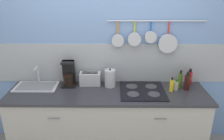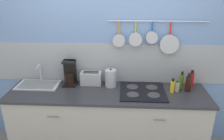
% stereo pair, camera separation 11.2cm
% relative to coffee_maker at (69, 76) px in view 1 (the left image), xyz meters
% --- Properties ---
extents(wall_back, '(7.20, 0.14, 2.60)m').
position_rel_coffee_maker_xyz_m(wall_back, '(0.52, 0.16, 0.25)').
color(wall_back, '#7293C6').
rests_on(wall_back, ground_plane).
extents(cabinet_base, '(2.46, 0.61, 0.85)m').
position_rel_coffee_maker_xyz_m(cabinet_base, '(0.52, -0.20, -0.60)').
color(cabinet_base, '#B7B2A8').
rests_on(cabinet_base, ground_plane).
extents(countertop, '(2.50, 0.63, 0.03)m').
position_rel_coffee_maker_xyz_m(countertop, '(0.52, -0.20, -0.15)').
color(countertop, '#2D2D33').
rests_on(countertop, cabinet_base).
extents(sink_basin, '(0.55, 0.32, 0.25)m').
position_rel_coffee_maker_xyz_m(sink_basin, '(-0.42, -0.05, -0.12)').
color(sink_basin, '#B7BABF').
rests_on(sink_basin, countertop).
extents(coffee_maker, '(0.17, 0.17, 0.33)m').
position_rel_coffee_maker_xyz_m(coffee_maker, '(0.00, 0.00, 0.00)').
color(coffee_maker, black).
rests_on(coffee_maker, countertop).
extents(toaster, '(0.29, 0.14, 0.17)m').
position_rel_coffee_maker_xyz_m(toaster, '(0.28, 0.02, -0.05)').
color(toaster, '#B7BABF').
rests_on(toaster, countertop).
extents(kettle, '(0.14, 0.14, 0.25)m').
position_rel_coffee_maker_xyz_m(kettle, '(0.55, -0.02, -0.02)').
color(kettle, '#B7BABF').
rests_on(kettle, countertop).
extents(cooktop, '(0.56, 0.54, 0.01)m').
position_rel_coffee_maker_xyz_m(cooktop, '(0.95, -0.17, -0.13)').
color(cooktop, black).
rests_on(cooktop, countertop).
extents(bottle_cooking_wine, '(0.05, 0.05, 0.18)m').
position_rel_coffee_maker_xyz_m(bottle_cooking_wine, '(1.32, -0.16, -0.06)').
color(bottle_cooking_wine, yellow).
rests_on(bottle_cooking_wine, countertop).
extents(bottle_vinegar, '(0.06, 0.06, 0.14)m').
position_rel_coffee_maker_xyz_m(bottle_vinegar, '(1.38, -0.13, -0.07)').
color(bottle_vinegar, '#BFB799').
rests_on(bottle_vinegar, countertop).
extents(bottle_olive_oil, '(0.05, 0.05, 0.24)m').
position_rel_coffee_maker_xyz_m(bottle_olive_oil, '(1.45, -0.06, -0.03)').
color(bottle_olive_oil, '#4C721E').
rests_on(bottle_olive_oil, countertop).
extents(bottle_sesame_oil, '(0.07, 0.07, 0.24)m').
position_rel_coffee_maker_xyz_m(bottle_sesame_oil, '(1.52, -0.12, -0.03)').
color(bottle_sesame_oil, '#33140F').
rests_on(bottle_sesame_oil, countertop).
extents(bottle_hot_sauce, '(0.07, 0.07, 0.22)m').
position_rel_coffee_maker_xyz_m(bottle_hot_sauce, '(1.60, 0.04, -0.04)').
color(bottle_hot_sauce, red).
rests_on(bottle_hot_sauce, countertop).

